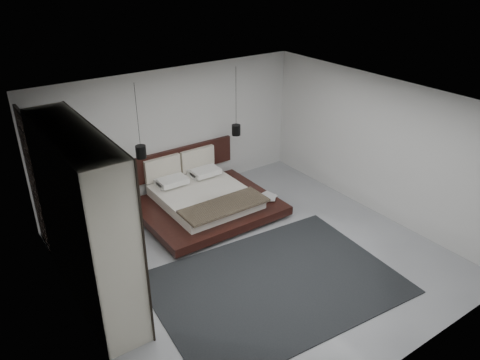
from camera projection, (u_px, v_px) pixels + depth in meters
floor at (256, 256)px, 8.36m from camera, size 6.00×6.00×0.00m
ceiling at (259, 105)px, 7.11m from camera, size 6.00×6.00×0.00m
wall_back at (173, 134)px, 9.94m from camera, size 6.00×0.00×6.00m
wall_front at (409, 281)px, 5.53m from camera, size 6.00×0.00×6.00m
wall_left at (76, 246)px, 6.20m from camera, size 0.00×6.00×6.00m
wall_right at (378, 147)px, 9.28m from camera, size 0.00×6.00×6.00m
lattice_screen at (36, 183)px, 8.07m from camera, size 0.05×0.90×2.60m
bed at (204, 199)px, 9.67m from camera, size 2.68×2.35×1.06m
book_lower at (265, 197)px, 9.78m from camera, size 0.28×0.35×0.03m
book_upper at (265, 197)px, 9.73m from camera, size 0.38×0.38×0.02m
pendant_left at (141, 152)px, 8.88m from camera, size 0.20×0.20×1.46m
pendant_right at (236, 130)px, 10.02m from camera, size 0.19×0.19×1.47m
wardrobe at (84, 220)px, 6.80m from camera, size 0.66×2.82×2.77m
rug at (275, 284)px, 7.66m from camera, size 4.10×3.08×0.02m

